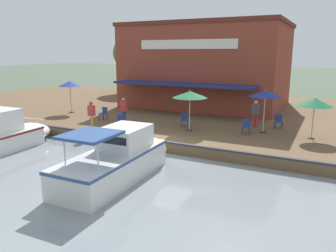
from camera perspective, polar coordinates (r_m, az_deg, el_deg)
The scene contains 18 objects.
ground_plane at distance 17.27m, azimuth -0.68°, elevation -4.96°, with size 220.00×220.00×0.00m, color #4C5B47.
quay_deck at distance 27.15m, azimuth 10.05°, elevation 2.05°, with size 22.00×56.00×0.60m, color brown.
quay_edge_fender at distance 17.17m, azimuth -0.54°, elevation -2.80°, with size 0.20×50.40×0.10m, color #2D2D33.
waterfront_restaurant at distance 29.65m, azimuth 6.84°, elevation 10.48°, with size 11.12×13.33×7.04m.
patio_umbrella_far_corner at distance 19.46m, azimuth 3.84°, elevation 5.48°, with size 2.07×2.07×2.44m.
patio_umbrella_back_row at distance 19.78m, azimuth 16.60°, elevation 5.43°, with size 1.85×1.85×2.55m.
patio_umbrella_mid_patio_right at distance 19.35m, azimuth 24.20°, elevation 3.82°, with size 1.88×1.88×2.29m.
patio_umbrella_mid_patio_left at distance 26.61m, azimuth -16.75°, elevation 7.07°, with size 1.76×1.76×2.51m.
cafe_chair_under_first_umbrella at distance 21.61m, azimuth 18.69°, elevation 0.93°, with size 0.56×0.56×0.85m.
cafe_chair_mid_patio at distance 20.96m, azimuth -8.29°, elevation 1.12°, with size 0.60×0.60×0.85m.
cafe_chair_far_corner_seat at distance 19.57m, azimuth 13.47°, elevation 0.08°, with size 0.50×0.50×0.85m.
cafe_chair_beside_entrance at distance 20.97m, azimuth 2.86°, elevation 1.25°, with size 0.57×0.57×0.85m.
cafe_chair_facing_river at distance 23.60m, azimuth -11.14°, elevation 2.32°, with size 0.46×0.46×0.85m.
person_mid_patio at distance 21.87m, azimuth -7.75°, elevation 3.21°, with size 0.48×0.48×1.70m.
person_near_entrance at distance 20.74m, azimuth -13.19°, elevation 2.49°, with size 0.48×0.48×1.71m.
person_at_quay_edge at distance 21.26m, azimuth 14.99°, elevation 2.60°, with size 0.48×0.48×1.70m.
motorboat_outer_channel at distance 14.17m, azimuth -8.09°, elevation -5.44°, with size 6.63×2.29×2.29m.
tree_behind_restaurant at distance 39.47m, azimuth -5.57°, elevation 13.09°, with size 5.41×5.15×7.64m.
Camera 1 is at (14.60, 7.57, 5.25)m, focal length 35.00 mm.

